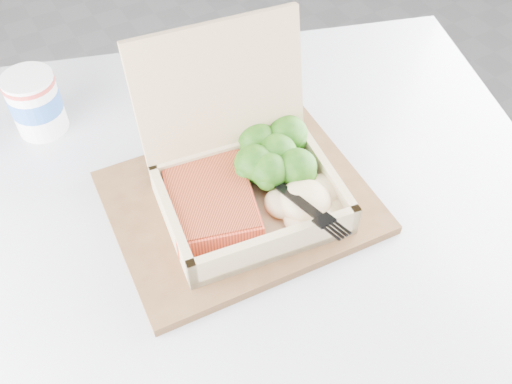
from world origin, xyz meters
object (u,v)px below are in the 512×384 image
cafe_table (255,310)px  takeout_container (241,165)px  paper_cup (35,102)px  serving_tray (240,202)px

cafe_table → takeout_container: takeout_container is taller
paper_cup → cafe_table: bearing=-62.1°
takeout_container → paper_cup: takeout_container is taller
cafe_table → serving_tray: (0.00, 0.05, 0.19)m
takeout_container → cafe_table: bearing=-94.5°
cafe_table → takeout_container: bearing=77.3°
takeout_container → paper_cup: size_ratio=2.61×
cafe_table → takeout_container: 0.25m
serving_tray → takeout_container: 0.06m
cafe_table → paper_cup: 0.42m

